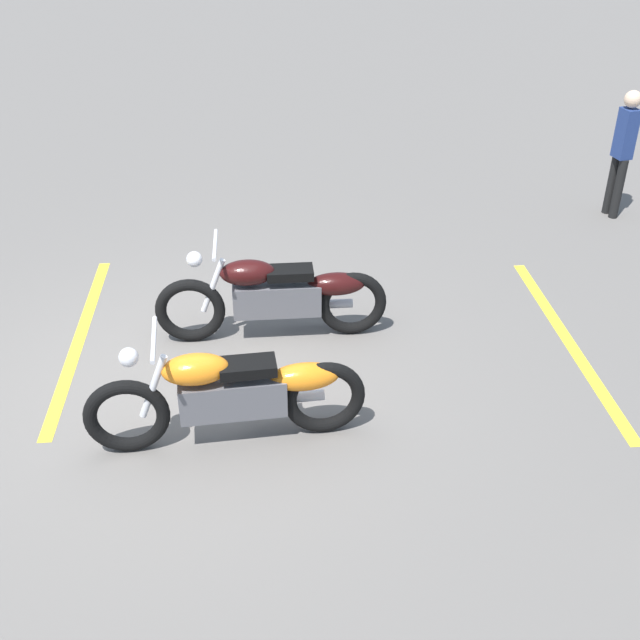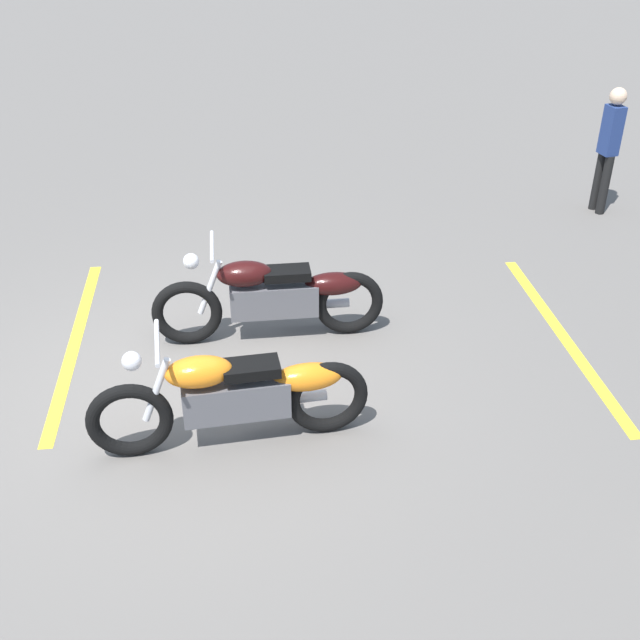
% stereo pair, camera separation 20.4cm
% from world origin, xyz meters
% --- Properties ---
extents(ground_plane, '(60.00, 60.00, 0.00)m').
position_xyz_m(ground_plane, '(0.00, 0.00, 0.00)').
color(ground_plane, '#66605B').
extents(motorcycle_bright_foreground, '(2.23, 0.64, 1.04)m').
position_xyz_m(motorcycle_bright_foreground, '(0.51, -0.77, 0.46)').
color(motorcycle_bright_foreground, black).
rests_on(motorcycle_bright_foreground, ground).
extents(motorcycle_dark_foreground, '(2.23, 0.62, 1.04)m').
position_xyz_m(motorcycle_dark_foreground, '(0.84, 0.79, 0.46)').
color(motorcycle_dark_foreground, black).
rests_on(motorcycle_dark_foreground, ground).
extents(bystander_secondary, '(0.22, 0.27, 1.62)m').
position_xyz_m(bystander_secondary, '(5.16, 3.60, 0.91)').
color(bystander_secondary, black).
rests_on(bystander_secondary, ground).
extents(parking_stripe_near, '(0.26, 3.20, 0.01)m').
position_xyz_m(parking_stripe_near, '(-1.12, 0.84, 0.00)').
color(parking_stripe_near, yellow).
rests_on(parking_stripe_near, ground).
extents(parking_stripe_mid, '(0.26, 3.20, 0.01)m').
position_xyz_m(parking_stripe_mid, '(3.67, 0.60, 0.00)').
color(parking_stripe_mid, yellow).
rests_on(parking_stripe_mid, ground).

